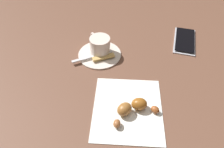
% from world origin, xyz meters
% --- Properties ---
extents(ground_plane, '(1.80, 1.80, 0.00)m').
position_xyz_m(ground_plane, '(0.00, 0.00, 0.00)').
color(ground_plane, brown).
extents(saucer, '(0.14, 0.14, 0.01)m').
position_xyz_m(saucer, '(0.11, 0.06, 0.00)').
color(saucer, silver).
rests_on(saucer, ground).
extents(espresso_cup, '(0.08, 0.07, 0.05)m').
position_xyz_m(espresso_cup, '(0.12, 0.06, 0.04)').
color(espresso_cup, silver).
rests_on(espresso_cup, saucer).
extents(teaspoon, '(0.06, 0.13, 0.01)m').
position_xyz_m(teaspoon, '(0.10, 0.06, 0.01)').
color(teaspoon, silver).
rests_on(teaspoon, saucer).
extents(sugar_packet, '(0.04, 0.07, 0.01)m').
position_xyz_m(sugar_packet, '(0.09, 0.05, 0.01)').
color(sugar_packet, tan).
rests_on(sugar_packet, saucer).
extents(napkin, '(0.21, 0.18, 0.00)m').
position_xyz_m(napkin, '(-0.09, -0.02, 0.00)').
color(napkin, white).
rests_on(napkin, ground).
extents(croissant, '(0.08, 0.12, 0.03)m').
position_xyz_m(croissant, '(-0.10, -0.03, 0.02)').
color(croissant, brown).
rests_on(croissant, napkin).
extents(cell_phone, '(0.16, 0.10, 0.01)m').
position_xyz_m(cell_phone, '(0.19, -0.23, 0.00)').
color(cell_phone, '#B3B5C0').
rests_on(cell_phone, ground).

